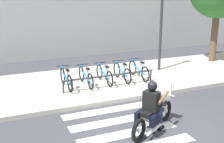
# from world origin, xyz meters

# --- Properties ---
(ground_plane) EXTENTS (48.00, 48.00, 0.00)m
(ground_plane) POSITION_xyz_m (0.00, 0.00, 0.00)
(ground_plane) COLOR #38383D
(sidewalk) EXTENTS (24.00, 4.40, 0.15)m
(sidewalk) POSITION_xyz_m (0.00, 4.21, 0.07)
(sidewalk) COLOR #A8A399
(sidewalk) RESTS_ON ground
(crosswalk_stripe_2) EXTENTS (2.80, 0.40, 0.01)m
(crosswalk_stripe_2) POSITION_xyz_m (-0.55, 0.00, 0.00)
(crosswalk_stripe_2) COLOR white
(crosswalk_stripe_2) RESTS_ON ground
(crosswalk_stripe_3) EXTENTS (2.80, 0.40, 0.01)m
(crosswalk_stripe_3) POSITION_xyz_m (-0.55, 0.80, 0.00)
(crosswalk_stripe_3) COLOR white
(crosswalk_stripe_3) RESTS_ON ground
(crosswalk_stripe_4) EXTENTS (2.80, 0.40, 0.01)m
(crosswalk_stripe_4) POSITION_xyz_m (-0.55, 1.60, 0.00)
(crosswalk_stripe_4) COLOR white
(crosswalk_stripe_4) RESTS_ON ground
(motorcycle) EXTENTS (1.88, 1.17, 1.20)m
(motorcycle) POSITION_xyz_m (0.15, -0.09, 0.45)
(motorcycle) COLOR black
(motorcycle) RESTS_ON ground
(rider) EXTENTS (0.77, 0.72, 1.42)m
(rider) POSITION_xyz_m (0.08, -0.13, 0.81)
(rider) COLOR black
(rider) RESTS_ON ground
(bicycle_0) EXTENTS (0.48, 1.68, 0.77)m
(bicycle_0) POSITION_xyz_m (-1.24, 3.83, 0.50)
(bicycle_0) COLOR black
(bicycle_0) RESTS_ON sidewalk
(bicycle_1) EXTENTS (0.48, 1.71, 0.74)m
(bicycle_1) POSITION_xyz_m (-0.48, 3.83, 0.49)
(bicycle_1) COLOR black
(bicycle_1) RESTS_ON sidewalk
(bicycle_2) EXTENTS (0.48, 1.68, 0.74)m
(bicycle_2) POSITION_xyz_m (0.29, 3.83, 0.49)
(bicycle_2) COLOR black
(bicycle_2) RESTS_ON sidewalk
(bicycle_3) EXTENTS (0.48, 1.62, 0.75)m
(bicycle_3) POSITION_xyz_m (1.05, 3.83, 0.50)
(bicycle_3) COLOR black
(bicycle_3) RESTS_ON sidewalk
(bicycle_4) EXTENTS (0.48, 1.70, 0.76)m
(bicycle_4) POSITION_xyz_m (1.81, 3.83, 0.50)
(bicycle_4) COLOR black
(bicycle_4) RESTS_ON sidewalk
(bike_rack) EXTENTS (3.65, 0.07, 0.49)m
(bike_rack) POSITION_xyz_m (0.29, 3.27, 0.57)
(bike_rack) COLOR #333338
(bike_rack) RESTS_ON sidewalk
(street_lamp) EXTENTS (0.28, 0.28, 4.33)m
(street_lamp) POSITION_xyz_m (3.29, 4.61, 2.62)
(street_lamp) COLOR #2D2D33
(street_lamp) RESTS_ON ground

